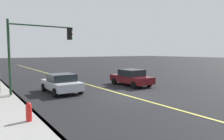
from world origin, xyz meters
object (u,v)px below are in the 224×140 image
Objects in this scene: traffic_light_mast at (38,44)px; fire_hydrant at (29,114)px; car_maroon at (131,77)px; car_silver at (62,83)px.

traffic_light_mast reaches higher than fire_hydrant.
car_maroon is at bearing -96.03° from traffic_light_mast.
car_maroon is 1.09× the size of car_silver.
car_maroon is 8.39m from traffic_light_mast.
fire_hydrant is at bearing 161.45° from traffic_light_mast.
traffic_light_mast is 7.13m from fire_hydrant.
fire_hydrant is (-5.74, 3.58, -0.25)m from car_silver.
traffic_light_mast is at bearing -18.55° from fire_hydrant.
fire_hydrant is at bearing 117.98° from car_maroon.
car_maroon is 11.21m from fire_hydrant.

